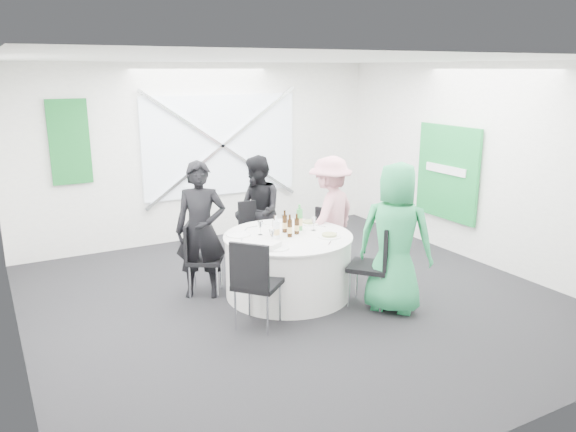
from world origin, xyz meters
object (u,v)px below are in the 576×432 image
green_water_bottle (299,220)px  clear_water_bottle (276,230)px  chair_front_right (377,259)px  chair_back_left (198,253)px  chair_front_left (254,278)px  person_woman_green (395,238)px  banquet_table (288,265)px  person_woman_pink (330,215)px  chair_back_right (324,235)px  chair_back (255,230)px  person_man_back (258,211)px  person_man_back_left (201,230)px

green_water_bottle → clear_water_bottle: size_ratio=1.20×
chair_front_right → clear_water_bottle: bearing=-81.5°
chair_back_left → chair_front_left: size_ratio=0.90×
person_woman_green → chair_front_right: bearing=-0.2°
chair_front_left → person_woman_green: (1.61, -0.30, 0.28)m
green_water_bottle → chair_front_right: bearing=-63.8°
chair_front_right → chair_back_left: bearing=-80.3°
chair_back_left → clear_water_bottle: (0.76, -0.61, 0.34)m
chair_front_right → green_water_bottle: size_ratio=3.03×
banquet_table → person_woman_pink: (0.90, 0.46, 0.41)m
chair_back_left → chair_back_right: (1.81, -0.01, -0.03)m
chair_front_right → person_woman_green: person_woman_green is taller
chair_front_right → person_woman_pink: 1.33m
green_water_bottle → chair_back_left: bearing=160.0°
chair_back_left → chair_back_right: 1.81m
chair_back → chair_back_right: 0.95m
banquet_table → chair_back: chair_back is taller
chair_front_left → person_man_back: 2.08m
clear_water_bottle → chair_back_left: bearing=141.4°
chair_back_right → chair_back: bearing=-155.6°
banquet_table → chair_front_left: bearing=-139.0°
person_woman_green → chair_back_left: bearing=8.9°
person_woman_green → green_water_bottle: person_woman_green is taller
person_man_back_left → banquet_table: bearing=-0.0°
chair_back_left → person_woman_pink: bearing=-62.7°
person_man_back_left → chair_front_left: bearing=-55.6°
chair_front_left → chair_back: bearing=-67.2°
chair_back_left → green_water_bottle: (1.18, -0.43, 0.37)m
clear_water_bottle → person_man_back_left: bearing=144.7°
chair_back_right → person_man_back: (-0.71, 0.62, 0.28)m
chair_front_left → person_woman_pink: (1.68, 1.14, 0.21)m
chair_front_left → person_woman_pink: person_woman_pink is taller
chair_back_left → person_woman_green: bearing=-100.5°
chair_front_left → person_woman_pink: bearing=-97.0°
person_man_back → chair_back: bearing=-32.8°
chair_back_left → chair_front_left: 1.25m
banquet_table → person_woman_green: (0.83, -0.98, 0.48)m
clear_water_bottle → chair_front_right: bearing=-41.3°
person_woman_green → clear_water_bottle: bearing=7.3°
chair_front_right → clear_water_bottle: (-0.90, 0.79, 0.28)m
person_man_back_left → clear_water_bottle: (0.74, -0.53, 0.03)m
chair_back → person_man_back: person_man_back is taller
person_woman_pink → person_man_back: bearing=-70.5°
chair_front_right → person_woman_green: bearing=89.8°
chair_back_left → person_man_back_left: size_ratio=0.54×
chair_back → person_woman_pink: person_woman_pink is taller
person_man_back_left → clear_water_bottle: size_ratio=6.07×
green_water_bottle → banquet_table: bearing=-151.5°
banquet_table → person_woman_pink: size_ratio=0.98×
person_man_back → clear_water_bottle: person_man_back is taller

